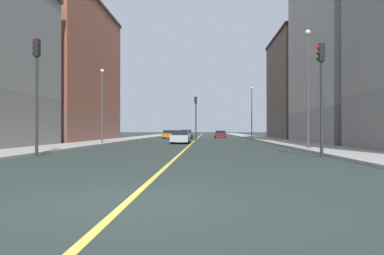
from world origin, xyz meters
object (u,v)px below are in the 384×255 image
(street_lamp_right_near, at_px, (102,98))
(car_teal, at_px, (176,134))
(building_right_midblock, at_px, (65,71))
(street_lamp_left_far, at_px, (252,107))
(street_lamp_left_near, at_px, (308,77))
(car_orange, at_px, (169,134))
(car_green, at_px, (187,134))
(traffic_light_left_near, at_px, (321,83))
(car_maroon, at_px, (220,134))
(building_left_far, at_px, (304,88))
(building_left_mid, at_px, (349,31))
(car_silver, at_px, (181,137))
(traffic_light_right_near, at_px, (36,81))
(traffic_light_median_far, at_px, (196,112))

(street_lamp_right_near, relative_size, car_teal, 1.70)
(building_right_midblock, xyz_separation_m, street_lamp_left_far, (24.38, 11.48, -3.88))
(street_lamp_left_near, distance_m, car_orange, 37.54)
(building_right_midblock, bearing_deg, car_green, 43.14)
(traffic_light_left_near, xyz_separation_m, car_teal, (-11.66, 51.46, -3.12))
(car_maroon, bearing_deg, car_orange, -155.57)
(building_left_far, height_order, car_green, building_left_far)
(building_left_far, height_order, building_right_midblock, building_right_midblock)
(building_left_far, height_order, car_maroon, building_left_far)
(building_left_mid, bearing_deg, car_silver, -176.59)
(car_orange, xyz_separation_m, car_green, (2.97, -1.11, 0.03))
(building_left_far, relative_size, street_lamp_right_near, 2.32)
(traffic_light_right_near, relative_size, car_green, 1.41)
(street_lamp_right_near, bearing_deg, building_left_mid, 8.05)
(car_orange, bearing_deg, street_lamp_left_far, -13.37)
(traffic_light_median_far, bearing_deg, car_silver, -96.47)
(street_lamp_left_far, xyz_separation_m, car_teal, (-12.67, 13.23, -4.14))
(building_left_mid, distance_m, building_right_midblock, 32.95)
(building_right_midblock, bearing_deg, building_left_mid, -12.89)
(car_silver, bearing_deg, building_left_mid, 3.41)
(building_left_far, distance_m, street_lamp_left_far, 8.23)
(traffic_light_median_far, bearing_deg, traffic_light_left_near, -76.04)
(car_green, bearing_deg, building_left_mid, -49.65)
(building_right_midblock, height_order, car_maroon, building_right_midblock)
(street_lamp_right_near, distance_m, car_silver, 8.55)
(car_silver, bearing_deg, traffic_light_right_near, -108.90)
(building_left_mid, relative_size, car_maroon, 5.58)
(traffic_light_right_near, relative_size, street_lamp_left_far, 0.80)
(car_maroon, xyz_separation_m, car_teal, (-8.19, 6.27, 0.03))
(traffic_light_right_near, height_order, car_green, traffic_light_right_near)
(street_lamp_left_near, height_order, car_teal, street_lamp_left_near)
(traffic_light_median_far, xyz_separation_m, car_teal, (-4.43, 22.36, -3.04))
(street_lamp_left_near, height_order, car_maroon, street_lamp_left_near)
(traffic_light_right_near, distance_m, traffic_light_median_far, 30.05)
(building_right_midblock, xyz_separation_m, car_silver, (14.92, -8.34, -8.01))
(traffic_light_left_near, distance_m, street_lamp_right_near, 22.43)
(traffic_light_right_near, xyz_separation_m, street_lamp_right_near, (-0.98, 15.98, 0.44))
(car_green, bearing_deg, street_lamp_left_far, -11.15)
(traffic_light_left_near, bearing_deg, car_silver, 114.64)
(building_left_far, xyz_separation_m, traffic_light_median_far, (-15.88, -7.95, -3.95))
(street_lamp_left_near, height_order, street_lamp_right_near, street_lamp_left_near)
(street_lamp_left_far, relative_size, car_teal, 1.87)
(traffic_light_left_near, bearing_deg, building_right_midblock, 131.13)
(car_teal, bearing_deg, car_green, -76.74)
(building_left_mid, height_order, traffic_light_median_far, building_left_mid)
(traffic_light_right_near, bearing_deg, street_lamp_left_far, 67.59)
(car_teal, bearing_deg, street_lamp_left_far, -46.23)
(car_maroon, xyz_separation_m, car_green, (-5.54, -4.98, 0.06))
(street_lamp_left_far, bearing_deg, car_maroon, 122.82)
(building_right_midblock, height_order, car_silver, building_right_midblock)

